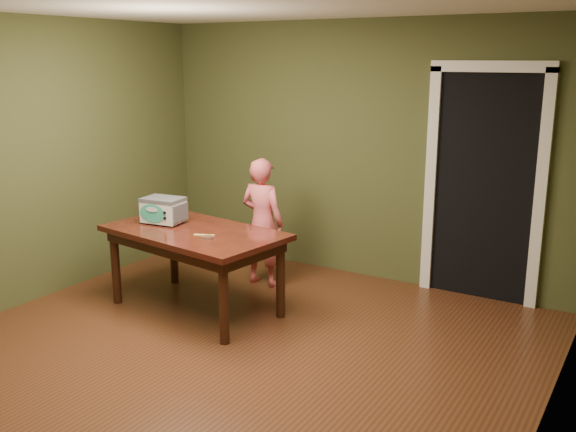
# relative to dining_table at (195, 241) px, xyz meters

# --- Properties ---
(floor) EXTENTS (5.00, 5.00, 0.00)m
(floor) POSITION_rel_dining_table_xyz_m (0.78, -0.83, -0.65)
(floor) COLOR #532E17
(floor) RESTS_ON ground
(room_shell) EXTENTS (4.52, 5.02, 2.61)m
(room_shell) POSITION_rel_dining_table_xyz_m (0.78, -0.83, 1.06)
(room_shell) COLOR #3D4424
(room_shell) RESTS_ON ground
(doorway) EXTENTS (1.10, 0.66, 2.25)m
(doorway) POSITION_rel_dining_table_xyz_m (2.08, 1.95, 0.41)
(doorway) COLOR black
(doorway) RESTS_ON ground
(dining_table) EXTENTS (1.71, 1.11, 0.75)m
(dining_table) POSITION_rel_dining_table_xyz_m (0.00, 0.00, 0.00)
(dining_table) COLOR black
(dining_table) RESTS_ON floor
(toy_oven) EXTENTS (0.41, 0.30, 0.24)m
(toy_oven) POSITION_rel_dining_table_xyz_m (-0.39, 0.04, 0.23)
(toy_oven) COLOR #4C4F54
(toy_oven) RESTS_ON dining_table
(baking_pan) EXTENTS (0.10, 0.10, 0.02)m
(baking_pan) POSITION_rel_dining_table_xyz_m (0.28, -0.16, 0.11)
(baking_pan) COLOR silver
(baking_pan) RESTS_ON dining_table
(spatula) EXTENTS (0.18, 0.09, 0.01)m
(spatula) POSITION_rel_dining_table_xyz_m (0.19, -0.10, 0.10)
(spatula) COLOR #EFD767
(spatula) RESTS_ON dining_table
(child) EXTENTS (0.47, 0.31, 1.28)m
(child) POSITION_rel_dining_table_xyz_m (0.14, 0.88, -0.01)
(child) COLOR #E35D64
(child) RESTS_ON floor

